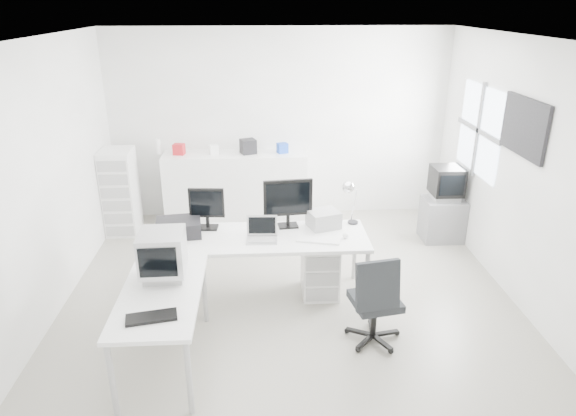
{
  "coord_description": "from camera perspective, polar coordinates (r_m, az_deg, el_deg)",
  "views": [
    {
      "loc": [
        -0.3,
        -5.03,
        3.13
      ],
      "look_at": [
        0.0,
        0.2,
        1.0
      ],
      "focal_mm": 32.0,
      "sensor_mm": 36.0,
      "label": 1
    }
  ],
  "objects": [
    {
      "name": "floor",
      "position": [
        5.93,
        0.11,
        -9.72
      ],
      "size": [
        5.0,
        5.0,
        0.01
      ],
      "primitive_type": "cube",
      "color": "beige",
      "rests_on": "ground"
    },
    {
      "name": "ceiling",
      "position": [
        5.05,
        0.14,
        18.37
      ],
      "size": [
        5.0,
        5.0,
        0.01
      ],
      "primitive_type": "cube",
      "color": "white",
      "rests_on": "back_wall"
    },
    {
      "name": "back_wall",
      "position": [
        7.73,
        -0.98,
        9.18
      ],
      "size": [
        5.0,
        0.02,
        2.8
      ],
      "primitive_type": "cube",
      "color": "white",
      "rests_on": "floor"
    },
    {
      "name": "left_wall",
      "position": [
        5.76,
        -25.58,
        2.41
      ],
      "size": [
        0.02,
        5.0,
        2.8
      ],
      "primitive_type": "cube",
      "color": "white",
      "rests_on": "floor"
    },
    {
      "name": "right_wall",
      "position": [
        6.01,
        24.69,
        3.33
      ],
      "size": [
        0.02,
        5.0,
        2.8
      ],
      "primitive_type": "cube",
      "color": "white",
      "rests_on": "floor"
    },
    {
      "name": "window",
      "position": [
        6.99,
        20.45,
        8.09
      ],
      "size": [
        0.02,
        1.2,
        1.1
      ],
      "primitive_type": null,
      "color": "white",
      "rests_on": "right_wall"
    },
    {
      "name": "wall_picture",
      "position": [
        5.96,
        24.77,
        8.19
      ],
      "size": [
        0.04,
        0.9,
        0.6
      ],
      "primitive_type": null,
      "color": "black",
      "rests_on": "right_wall"
    },
    {
      "name": "main_desk",
      "position": [
        5.75,
        -3.37,
        -6.57
      ],
      "size": [
        2.4,
        0.8,
        0.75
      ],
      "primitive_type": null,
      "color": "white",
      "rests_on": "floor"
    },
    {
      "name": "side_desk",
      "position": [
        4.89,
        -13.59,
        -12.85
      ],
      "size": [
        0.7,
        1.4,
        0.75
      ],
      "primitive_type": null,
      "color": "white",
      "rests_on": "floor"
    },
    {
      "name": "drawer_pedestal",
      "position": [
        5.86,
        3.55,
        -6.79
      ],
      "size": [
        0.4,
        0.5,
        0.6
      ],
      "primitive_type": "cube",
      "color": "white",
      "rests_on": "floor"
    },
    {
      "name": "inkjet_printer",
      "position": [
        5.7,
        -12.05,
        -2.13
      ],
      "size": [
        0.52,
        0.43,
        0.17
      ],
      "primitive_type": "cube",
      "rotation": [
        0.0,
        0.0,
        0.13
      ],
      "color": "black",
      "rests_on": "main_desk"
    },
    {
      "name": "lcd_monitor_small",
      "position": [
        5.74,
        -9.01,
        -0.0
      ],
      "size": [
        0.41,
        0.25,
        0.49
      ],
      "primitive_type": null,
      "rotation": [
        0.0,
        0.0,
        -0.07
      ],
      "color": "black",
      "rests_on": "main_desk"
    },
    {
      "name": "lcd_monitor_large",
      "position": [
        5.7,
        -0.0,
        0.56
      ],
      "size": [
        0.57,
        0.28,
        0.57
      ],
      "primitive_type": null,
      "rotation": [
        0.0,
        0.0,
        0.11
      ],
      "color": "black",
      "rests_on": "main_desk"
    },
    {
      "name": "laptop",
      "position": [
        5.44,
        -2.95,
        -2.52
      ],
      "size": [
        0.36,
        0.37,
        0.23
      ],
      "primitive_type": null,
      "rotation": [
        0.0,
        0.0,
        -0.05
      ],
      "color": "#B7B7BA",
      "rests_on": "main_desk"
    },
    {
      "name": "white_keyboard",
      "position": [
        5.47,
        3.38,
        -3.59
      ],
      "size": [
        0.48,
        0.25,
        0.02
      ],
      "primitive_type": "cube",
      "rotation": [
        0.0,
        0.0,
        -0.24
      ],
      "color": "white",
      "rests_on": "main_desk"
    },
    {
      "name": "white_mouse",
      "position": [
        5.55,
        6.41,
        -3.07
      ],
      "size": [
        0.07,
        0.07,
        0.07
      ],
      "primitive_type": "sphere",
      "color": "white",
      "rests_on": "main_desk"
    },
    {
      "name": "laser_printer",
      "position": [
        5.78,
        3.98,
        -1.23
      ],
      "size": [
        0.4,
        0.37,
        0.19
      ],
      "primitive_type": "cube",
      "rotation": [
        0.0,
        0.0,
        0.32
      ],
      "color": "#A2A2A2",
      "rests_on": "main_desk"
    },
    {
      "name": "desk_lamp",
      "position": [
        5.85,
        7.32,
        0.52
      ],
      "size": [
        0.2,
        0.2,
        0.49
      ],
      "primitive_type": null,
      "rotation": [
        0.0,
        0.0,
        0.25
      ],
      "color": "silver",
      "rests_on": "main_desk"
    },
    {
      "name": "crt_monitor",
      "position": [
        4.8,
        -13.75,
        -5.2
      ],
      "size": [
        0.41,
        0.41,
        0.46
      ],
      "primitive_type": null,
      "rotation": [
        0.0,
        0.0,
        0.03
      ],
      "color": "#B7B7BA",
      "rests_on": "side_desk"
    },
    {
      "name": "black_keyboard",
      "position": [
        4.36,
        -14.93,
        -11.64
      ],
      "size": [
        0.43,
        0.24,
        0.03
      ],
      "primitive_type": "cube",
      "rotation": [
        0.0,
        0.0,
        0.19
      ],
      "color": "black",
      "rests_on": "side_desk"
    },
    {
      "name": "office_chair",
      "position": [
        5.06,
        9.7,
        -9.69
      ],
      "size": [
        0.66,
        0.66,
        0.98
      ],
      "primitive_type": null,
      "rotation": [
        0.0,
        0.0,
        0.19
      ],
      "color": "#27292C",
      "rests_on": "floor"
    },
    {
      "name": "tv_cabinet",
      "position": [
        7.46,
        16.75,
        -1.19
      ],
      "size": [
        0.55,
        0.45,
        0.6
      ],
      "primitive_type": "cube",
      "color": "slate",
      "rests_on": "floor"
    },
    {
      "name": "crt_tv",
      "position": [
        7.27,
        17.2,
        2.6
      ],
      "size": [
        0.5,
        0.48,
        0.45
      ],
      "primitive_type": null,
      "color": "black",
      "rests_on": "tv_cabinet"
    },
    {
      "name": "sideboard",
      "position": [
        7.73,
        -5.8,
        2.31
      ],
      "size": [
        2.1,
        0.52,
        1.05
      ],
      "primitive_type": "cube",
      "color": "white",
      "rests_on": "floor"
    },
    {
      "name": "clutter_box_a",
      "position": [
        7.63,
        -12.02,
        6.4
      ],
      "size": [
        0.18,
        0.16,
        0.15
      ],
      "primitive_type": "cube",
      "rotation": [
        0.0,
        0.0,
        -0.17
      ],
      "color": "red",
      "rests_on": "sideboard"
    },
    {
      "name": "clutter_box_b",
      "position": [
        7.58,
        -8.25,
        6.44
      ],
      "size": [
        0.16,
        0.15,
        0.13
      ],
      "primitive_type": "cube",
      "rotation": [
        0.0,
        0.0,
        0.33
      ],
      "color": "white",
      "rests_on": "sideboard"
    },
    {
      "name": "clutter_box_c",
      "position": [
        7.54,
        -4.45,
        6.84
      ],
      "size": [
        0.26,
        0.25,
        0.21
      ],
      "primitive_type": "cube",
      "rotation": [
        0.0,
        0.0,
        0.35
      ],
      "color": "black",
      "rests_on": "sideboard"
    },
    {
      "name": "clutter_box_d",
      "position": [
        7.55,
        -0.63,
        6.68
      ],
      "size": [
        0.18,
        0.17,
        0.14
      ],
      "primitive_type": "cube",
      "rotation": [
        0.0,
        0.0,
        0.33
      ],
      "color": "blue",
      "rests_on": "sideboard"
    },
    {
      "name": "clutter_bottle",
      "position": [
        7.71,
        -14.21,
        6.63
      ],
      "size": [
        0.07,
        0.07,
        0.22
      ],
      "primitive_type": "cylinder",
      "color": "white",
      "rests_on": "sideboard"
    },
    {
      "name": "filing_cabinet",
      "position": [
        7.63,
        -18.12,
        1.72
      ],
      "size": [
        0.43,
        0.51,
        1.22
      ],
      "primitive_type": "cube",
      "color": "white",
      "rests_on": "floor"
    }
  ]
}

